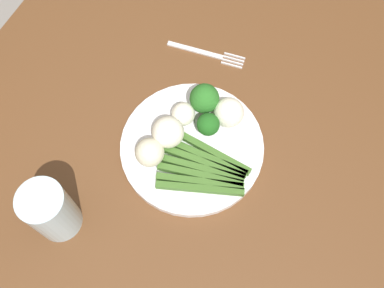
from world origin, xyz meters
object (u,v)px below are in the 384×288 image
object	(u,v)px
cauliflower_near_center	(229,112)
fork	(207,53)
water_glass	(51,211)
broccoli_front_left	(204,99)
plate	(192,147)
broccoli_front	(208,125)
cauliflower_outer_edge	(150,152)
cauliflower_near_fork	(183,114)
asparagus_bundle	(204,169)
dining_table	(170,164)
cauliflower_edge	(170,133)

from	to	relation	value
cauliflower_near_center	fork	size ratio (longest dim) A/B	0.34
water_glass	broccoli_front_left	bearing A→B (deg)	155.77
broccoli_front_left	cauliflower_near_center	distance (m)	0.05
fork	water_glass	bearing A→B (deg)	-108.41
plate	broccoli_front	bearing A→B (deg)	158.56
broccoli_front_left	cauliflower_outer_edge	xyz separation A→B (m)	(0.13, -0.04, -0.01)
cauliflower_near_fork	water_glass	bearing A→B (deg)	-22.66
asparagus_bundle	water_glass	bearing A→B (deg)	35.45
cauliflower_outer_edge	cauliflower_near_center	size ratio (longest dim) A/B	0.93
dining_table	cauliflower_near_center	xyz separation A→B (m)	(-0.09, 0.08, 0.14)
cauliflower_near_fork	water_glass	size ratio (longest dim) A/B	0.35
asparagus_bundle	cauliflower_near_fork	size ratio (longest dim) A/B	3.77
broccoli_front	cauliflower_near_fork	xyz separation A→B (m)	(-0.00, -0.05, -0.01)
broccoli_front_left	plate	bearing A→B (deg)	8.63
broccoli_front	broccoli_front_left	bearing A→B (deg)	-147.12
cauliflower_near_center	broccoli_front	bearing A→B (deg)	-30.85
asparagus_bundle	fork	distance (m)	0.27
broccoli_front	cauliflower_edge	size ratio (longest dim) A/B	0.88
dining_table	cauliflower_edge	bearing A→B (deg)	150.68
asparagus_bundle	cauliflower_near_center	bearing A→B (deg)	-98.47
fork	broccoli_front	bearing A→B (deg)	-72.40
asparagus_bundle	dining_table	bearing A→B (deg)	-24.77
dining_table	fork	bearing A→B (deg)	-174.87
broccoli_front	cauliflower_outer_edge	bearing A→B (deg)	-37.51
plate	broccoli_front	size ratio (longest dim) A/B	5.13
dining_table	cauliflower_outer_edge	bearing A→B (deg)	-16.02
cauliflower_outer_edge	cauliflower_near_center	distance (m)	0.16
broccoli_front_left	cauliflower_outer_edge	size ratio (longest dim) A/B	1.29
asparagus_bundle	cauliflower_outer_edge	distance (m)	0.10
broccoli_front_left	fork	world-z (taller)	broccoli_front_left
cauliflower_edge	water_glass	world-z (taller)	water_glass
cauliflower_near_fork	cauliflower_near_center	size ratio (longest dim) A/B	0.79
cauliflower_edge	cauliflower_near_center	xyz separation A→B (m)	(-0.08, 0.08, -0.00)
plate	broccoli_front_left	bearing A→B (deg)	-171.37
broccoli_front_left	asparagus_bundle	bearing A→B (deg)	24.51
plate	water_glass	world-z (taller)	water_glass
plate	dining_table	bearing A→B (deg)	-73.86
plate	cauliflower_outer_edge	xyz separation A→B (m)	(0.06, -0.06, 0.03)
cauliflower_near_fork	cauliflower_near_center	world-z (taller)	cauliflower_near_center
broccoli_front	cauliflower_near_center	size ratio (longest dim) A/B	0.92
dining_table	asparagus_bundle	world-z (taller)	asparagus_bundle
broccoli_front_left	cauliflower_edge	world-z (taller)	broccoli_front_left
plate	water_glass	bearing A→B (deg)	-33.48
broccoli_front_left	cauliflower_outer_edge	world-z (taller)	broccoli_front_left
broccoli_front	fork	distance (m)	0.19
dining_table	broccoli_front	world-z (taller)	broccoli_front
cauliflower_near_center	asparagus_bundle	bearing A→B (deg)	0.97
broccoli_front	broccoli_front_left	distance (m)	0.05
dining_table	broccoli_front_left	xyz separation A→B (m)	(-0.09, 0.03, 0.15)
broccoli_front	water_glass	world-z (taller)	water_glass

